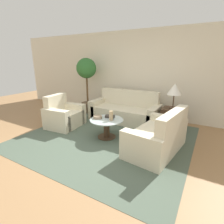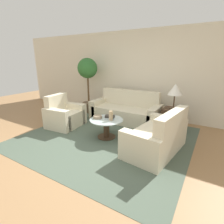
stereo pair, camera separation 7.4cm
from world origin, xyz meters
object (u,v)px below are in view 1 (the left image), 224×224
object	(u,v)px
potted_plant	(87,76)
sofa_main	(125,111)
loveseat	(160,138)
coffee_table	(107,126)
book_stack	(110,116)
vase	(111,116)
bowl	(98,117)
armchair	(63,116)
table_lamp	(175,90)

from	to	relation	value
potted_plant	sofa_main	bearing A→B (deg)	-5.31
loveseat	coffee_table	distance (m)	1.24
loveseat	book_stack	distance (m)	1.27
potted_plant	vase	bearing A→B (deg)	-39.09
bowl	book_stack	world-z (taller)	bowl
sofa_main	book_stack	size ratio (longest dim) A/B	8.48
sofa_main	vase	xyz separation A→B (m)	(0.26, -1.28, 0.26)
armchair	coffee_table	world-z (taller)	armchair
loveseat	potted_plant	distance (m)	3.36
vase	bowl	world-z (taller)	vase
book_stack	bowl	bearing A→B (deg)	-151.69
sofa_main	vase	world-z (taller)	sofa_main
table_lamp	vase	world-z (taller)	table_lamp
coffee_table	potted_plant	distance (m)	2.36
coffee_table	table_lamp	distance (m)	1.89
sofa_main	coffee_table	bearing A→B (deg)	-83.85
sofa_main	table_lamp	xyz separation A→B (m)	(1.33, -0.03, 0.76)
table_lamp	vase	bearing A→B (deg)	-130.66
bowl	vase	bearing A→B (deg)	6.57
table_lamp	vase	size ratio (longest dim) A/B	2.91
table_lamp	loveseat	bearing A→B (deg)	-88.00
armchair	book_stack	size ratio (longest dim) A/B	4.13
armchair	potted_plant	xyz separation A→B (m)	(-0.23, 1.39, 0.95)
loveseat	potted_plant	xyz separation A→B (m)	(-2.87, 1.48, 0.94)
potted_plant	vase	size ratio (longest dim) A/B	8.35
coffee_table	potted_plant	bearing A→B (deg)	138.89
coffee_table	potted_plant	xyz separation A→B (m)	(-1.63, 1.43, 0.94)
sofa_main	coffee_table	distance (m)	1.29
loveseat	vase	world-z (taller)	loveseat
sofa_main	potted_plant	xyz separation A→B (m)	(-1.49, 0.14, 0.94)
sofa_main	coffee_table	world-z (taller)	sofa_main
coffee_table	armchair	bearing A→B (deg)	178.39
sofa_main	table_lamp	size ratio (longest dim) A/B	3.21
sofa_main	loveseat	xyz separation A→B (m)	(1.38, -1.34, -0.00)
armchair	vase	distance (m)	1.54
table_lamp	potted_plant	distance (m)	2.84
coffee_table	vase	size ratio (longest dim) A/B	3.55
sofa_main	bowl	world-z (taller)	sofa_main
armchair	book_stack	xyz separation A→B (m)	(1.40, 0.11, 0.19)
armchair	loveseat	distance (m)	2.64
sofa_main	vase	size ratio (longest dim) A/B	9.34
coffee_table	book_stack	xyz separation A→B (m)	(-0.00, 0.15, 0.18)
coffee_table	bowl	size ratio (longest dim) A/B	3.84
table_lamp	book_stack	distance (m)	1.72
loveseat	coffee_table	xyz separation A→B (m)	(-1.24, 0.05, 0.00)
vase	coffee_table	bearing A→B (deg)	-178.97
vase	potted_plant	bearing A→B (deg)	140.91
coffee_table	table_lamp	bearing A→B (deg)	46.41
loveseat	table_lamp	world-z (taller)	table_lamp
coffee_table	vase	distance (m)	0.29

